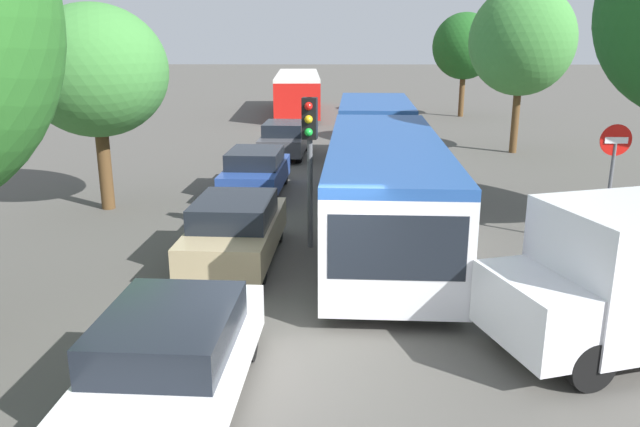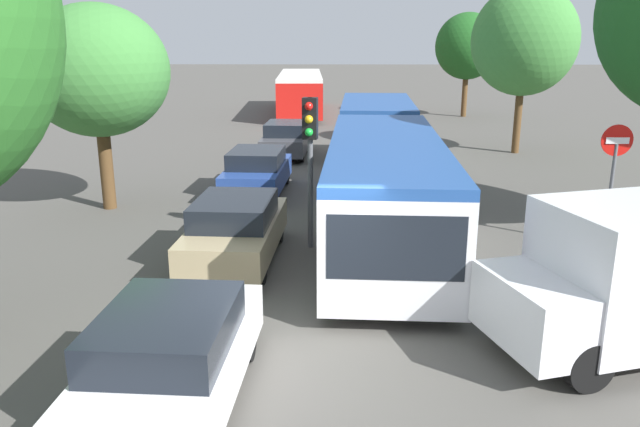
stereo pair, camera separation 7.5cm
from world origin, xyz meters
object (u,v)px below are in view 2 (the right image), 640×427
object	(u,v)px
city_bus_rear	(300,90)
queued_car_graphite	(287,139)
queued_car_white	(171,359)
articulated_bus	(381,156)
tree_right_mid	(523,43)
traffic_light	(310,139)
tree_right_far	(469,48)
tree_left_mid	(97,71)
no_entry_sign	(614,167)
queued_car_tan	(236,229)
queued_car_blue	(257,171)

from	to	relation	value
city_bus_rear	queued_car_graphite	distance (m)	14.36
queued_car_white	articulated_bus	bearing A→B (deg)	-15.54
queued_car_white	tree_right_mid	xyz separation A→B (m)	(9.54, 18.71, 3.67)
traffic_light	tree_right_far	size ratio (longest dim) A/B	0.57
city_bus_rear	tree_left_mid	distance (m)	22.87
queued_car_graphite	no_entry_sign	size ratio (longest dim) A/B	1.43
city_bus_rear	queued_car_tan	world-z (taller)	city_bus_rear
queued_car_graphite	traffic_light	distance (m)	11.48
city_bus_rear	traffic_light	world-z (taller)	traffic_light
queued_car_white	traffic_light	distance (m)	6.89
articulated_bus	city_bus_rear	distance (m)	22.08
tree_right_mid	tree_right_far	size ratio (longest dim) A/B	1.11
traffic_light	queued_car_tan	bearing A→B (deg)	-51.73
queued_car_white	queued_car_blue	size ratio (longest dim) A/B	1.03
no_entry_sign	queued_car_tan	bearing A→B (deg)	-82.51
traffic_light	no_entry_sign	xyz separation A→B (m)	(6.75, 0.18, -0.62)
traffic_light	tree_right_far	bearing A→B (deg)	168.85
tree_left_mid	traffic_light	bearing A→B (deg)	-29.24
city_bus_rear	tree_right_far	world-z (taller)	tree_right_far
tree_right_far	queued_car_graphite	bearing A→B (deg)	-126.89
queued_car_tan	tree_right_mid	xyz separation A→B (m)	(9.57, 13.16, 3.68)
queued_car_blue	queued_car_graphite	world-z (taller)	queued_car_graphite
city_bus_rear	tree_right_mid	bearing A→B (deg)	-146.77
traffic_light	tree_right_far	xyz separation A→B (m)	(8.33, 24.21, 1.49)
queued_car_blue	tree_right_far	bearing A→B (deg)	-25.27
queued_car_graphite	tree_right_far	distance (m)	16.53
queued_car_white	queued_car_tan	xyz separation A→B (m)	(-0.02, 5.56, -0.00)
articulated_bus	queued_car_tan	xyz separation A→B (m)	(-3.40, -4.71, -0.71)
queued_car_tan	traffic_light	xyz separation A→B (m)	(1.56, 0.92, 1.79)
no_entry_sign	tree_right_mid	xyz separation A→B (m)	(1.26, 12.06, 2.51)
tree_right_far	city_bus_rear	bearing A→B (deg)	172.06
articulated_bus	tree_right_far	xyz separation A→B (m)	(6.49, 20.42, 2.58)
queued_car_tan	tree_right_mid	bearing A→B (deg)	-33.34
queued_car_blue	tree_left_mid	world-z (taller)	tree_left_mid
traffic_light	tree_right_mid	bearing A→B (deg)	154.65
queued_car_white	queued_car_graphite	world-z (taller)	queued_car_white
articulated_bus	tree_left_mid	world-z (taller)	tree_left_mid
queued_car_blue	no_entry_sign	world-z (taller)	no_entry_sign
articulated_bus	traffic_light	world-z (taller)	traffic_light
articulated_bus	queued_car_graphite	distance (m)	8.17
traffic_light	no_entry_sign	world-z (taller)	traffic_light
tree_right_mid	queued_car_graphite	bearing A→B (deg)	-174.01
queued_car_tan	tree_left_mid	world-z (taller)	tree_left_mid
queued_car_white	tree_left_mid	world-z (taller)	tree_left_mid
articulated_bus	tree_right_mid	world-z (taller)	tree_right_mid
tree_right_far	tree_right_mid	bearing A→B (deg)	-91.55
city_bus_rear	queued_car_graphite	size ratio (longest dim) A/B	2.84
queued_car_graphite	tree_left_mid	bearing A→B (deg)	153.96
queued_car_blue	tree_left_mid	size ratio (longest dim) A/B	0.72
queued_car_tan	queued_car_blue	size ratio (longest dim) A/B	1.02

